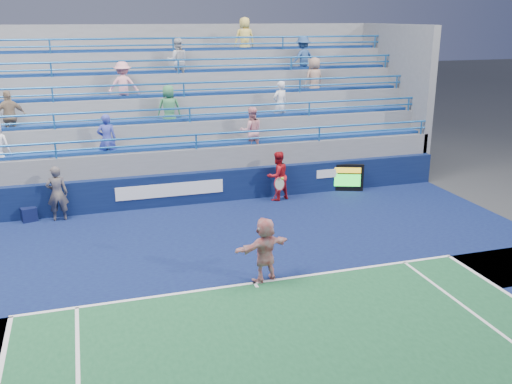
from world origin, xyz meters
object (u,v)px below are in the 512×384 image
object	(u,v)px
serve_speed_board	(343,178)
ball_girl	(278,176)
tennis_player	(265,249)
judge_chair	(29,213)
line_judge	(57,194)

from	to	relation	value
serve_speed_board	ball_girl	distance (m)	2.70
tennis_player	ball_girl	world-z (taller)	tennis_player
judge_chair	serve_speed_board	bearing A→B (deg)	0.03
judge_chair	line_judge	distance (m)	1.14
judge_chair	tennis_player	size ratio (longest dim) A/B	0.31
tennis_player	line_judge	distance (m)	7.69
tennis_player	line_judge	xyz separation A→B (m)	(-4.86, 5.96, 0.07)
judge_chair	tennis_player	world-z (taller)	tennis_player
serve_speed_board	ball_girl	world-z (taller)	ball_girl
judge_chair	ball_girl	distance (m)	8.19
ball_girl	tennis_player	bearing A→B (deg)	48.68
ball_girl	judge_chair	bearing A→B (deg)	-21.42
serve_speed_board	judge_chair	size ratio (longest dim) A/B	1.77
line_judge	tennis_player	bearing A→B (deg)	129.07
serve_speed_board	judge_chair	distance (m)	10.83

